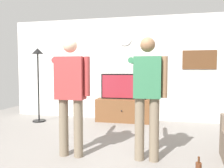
% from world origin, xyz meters
% --- Properties ---
extents(ground_plane, '(8.40, 8.40, 0.00)m').
position_xyz_m(ground_plane, '(0.00, 0.00, 0.00)').
color(ground_plane, gray).
extents(back_wall, '(6.40, 0.10, 2.70)m').
position_xyz_m(back_wall, '(0.00, 2.95, 1.35)').
color(back_wall, silver).
rests_on(back_wall, ground_plane).
extents(tv_stand, '(1.37, 0.45, 0.57)m').
position_xyz_m(tv_stand, '(-0.02, 2.60, 0.29)').
color(tv_stand, brown).
rests_on(tv_stand, ground_plane).
extents(television, '(1.15, 0.07, 0.64)m').
position_xyz_m(television, '(-0.02, 2.65, 0.90)').
color(television, black).
rests_on(television, tv_stand).
extents(wall_clock, '(0.33, 0.03, 0.33)m').
position_xyz_m(wall_clock, '(-0.02, 2.89, 2.13)').
color(wall_clock, white).
extents(framed_picture, '(0.80, 0.04, 0.46)m').
position_xyz_m(framed_picture, '(1.84, 2.90, 1.57)').
color(framed_picture, brown).
extents(floor_lamp, '(0.32, 0.32, 1.86)m').
position_xyz_m(floor_lamp, '(-2.13, 2.17, 1.33)').
color(floor_lamp, black).
rests_on(floor_lamp, ground_plane).
extents(person_standing_nearer_lamp, '(0.61, 0.78, 1.78)m').
position_xyz_m(person_standing_nearer_lamp, '(-0.44, 0.25, 1.02)').
color(person_standing_nearer_lamp, '#7A6B56').
rests_on(person_standing_nearer_lamp, ground_plane).
extents(person_standing_nearer_couch, '(0.56, 0.78, 1.77)m').
position_xyz_m(person_standing_nearer_couch, '(0.70, 0.33, 1.00)').
color(person_standing_nearer_couch, '#7A6B56').
rests_on(person_standing_nearer_couch, ground_plane).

